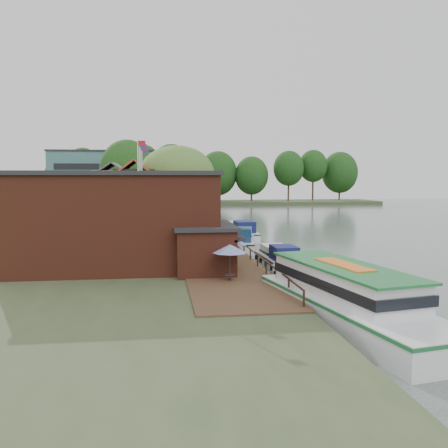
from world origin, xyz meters
name	(u,v)px	position (x,y,z in m)	size (l,w,h in m)	color
ground	(317,274)	(0.00, 0.00, 0.00)	(260.00, 260.00, 0.00)	#485350
land_bank	(36,229)	(-30.00, 35.00, 0.50)	(50.00, 140.00, 1.00)	#384728
quay_deck	(207,246)	(-8.00, 10.00, 1.05)	(6.00, 50.00, 0.10)	#47301E
quay_rail	(233,240)	(-5.30, 10.50, 1.50)	(0.20, 49.00, 1.00)	black
pub	(141,220)	(-14.00, -1.00, 4.65)	(20.00, 11.00, 7.30)	maroon
hotel_block	(113,180)	(-22.00, 70.00, 7.15)	(25.40, 12.40, 12.30)	#38666B
cottage_a	(136,202)	(-15.00, 14.00, 5.25)	(8.60, 7.60, 8.50)	black
cottage_b	(115,198)	(-18.00, 24.00, 5.25)	(9.60, 8.60, 8.50)	beige
cottage_c	(149,195)	(-14.00, 33.00, 5.25)	(7.60, 7.60, 8.50)	black
willow	(177,191)	(-10.50, 19.00, 6.21)	(8.60, 8.60, 10.43)	#476B2D
umbrella_0	(230,263)	(-8.16, -6.96, 2.29)	(2.28, 2.28, 2.38)	#1C309C
umbrella_1	(232,253)	(-7.41, -3.09, 2.29)	(2.19, 2.19, 2.38)	navy
umbrella_2	(230,249)	(-7.24, -0.88, 2.29)	(2.01, 2.01, 2.38)	navy
umbrella_3	(219,243)	(-7.61, 2.95, 2.29)	(2.06, 2.06, 2.38)	navy
umbrella_4	(222,240)	(-7.24, 4.32, 2.29)	(2.03, 2.03, 2.38)	#1C3F9B
umbrella_5	(213,236)	(-7.67, 7.43, 2.29)	(2.22, 2.22, 2.38)	navy
cruiser_0	(311,273)	(-2.26, -5.52, 1.20)	(3.19, 9.87, 2.39)	white
cruiser_1	(279,256)	(-2.44, 2.96, 1.06)	(2.88, 8.94, 2.13)	silver
cruiser_2	(240,237)	(-3.87, 14.50, 1.26)	(3.35, 10.36, 2.53)	silver
cruiser_3	(241,229)	(-2.33, 23.09, 1.22)	(3.26, 10.07, 2.45)	silver
tour_boat	(351,296)	(-2.80, -14.08, 1.61)	(4.15, 14.76, 3.22)	silver
swan	(332,319)	(-3.58, -13.50, 0.22)	(0.44, 0.44, 0.44)	white
bank_tree_0	(128,180)	(-17.39, 41.41, 7.34)	(8.71, 8.71, 12.69)	#143811
bank_tree_1	(172,180)	(-10.24, 49.80, 7.30)	(7.33, 7.33, 12.59)	#143811
bank_tree_2	(126,180)	(-18.71, 58.56, 7.20)	(6.76, 6.76, 12.40)	#143811
bank_tree_3	(143,176)	(-15.98, 77.60, 8.15)	(8.41, 8.41, 14.30)	#143811
bank_tree_4	(146,180)	(-15.48, 87.83, 7.13)	(6.59, 6.59, 12.27)	#143811
bank_tree_5	(152,180)	(-14.05, 93.10, 7.08)	(7.99, 7.99, 12.17)	#143811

